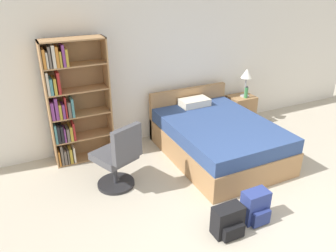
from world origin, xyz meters
name	(u,v)px	position (x,y,z in m)	size (l,w,h in m)	color
wall_back	(159,63)	(0.00, 3.23, 1.30)	(9.00, 0.06, 2.60)	white
bookshelf	(70,103)	(-1.55, 2.96, 0.94)	(0.90, 0.31, 1.86)	#AD7F51
bed	(216,137)	(0.49, 2.14, 0.30)	(1.48, 2.04, 0.84)	#AD7F51
office_chair	(118,159)	(-1.18, 1.94, 0.45)	(0.64, 0.69, 0.97)	#232326
nightstand	(240,110)	(1.59, 2.95, 0.28)	(0.48, 0.40, 0.56)	#AD7F51
table_lamp	(247,75)	(1.63, 2.94, 0.97)	(0.21, 0.21, 0.53)	#B2B2B7
water_bottle	(246,92)	(1.60, 2.86, 0.66)	(0.07, 0.07, 0.22)	#3F8C4C
backpack_blue	(255,207)	(0.04, 0.62, 0.19)	(0.31, 0.25, 0.39)	navy
backpack_black	(228,221)	(-0.37, 0.58, 0.17)	(0.34, 0.25, 0.35)	black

